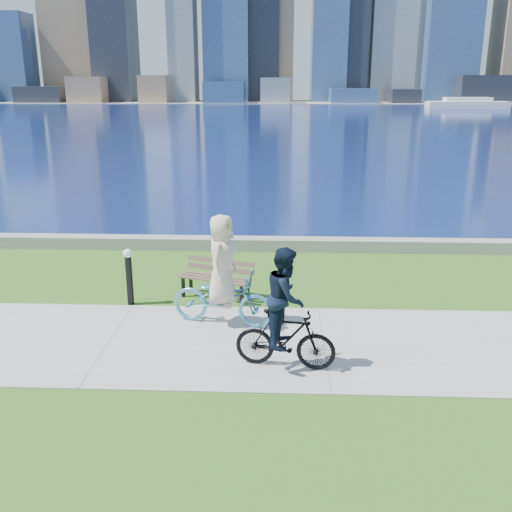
{
  "coord_description": "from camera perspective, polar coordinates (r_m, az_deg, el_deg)",
  "views": [
    {
      "loc": [
        -0.83,
        -9.62,
        4.67
      ],
      "look_at": [
        -1.33,
        1.99,
        1.1
      ],
      "focal_mm": 40.0,
      "sensor_mm": 36.0,
      "label": 1
    }
  ],
  "objects": [
    {
      "name": "ground",
      "position": [
        10.73,
        6.76,
        -8.87
      ],
      "size": [
        320.0,
        320.0,
        0.0
      ],
      "primitive_type": "plane",
      "color": "#2B5616",
      "rests_on": "ground"
    },
    {
      "name": "concrete_path",
      "position": [
        10.72,
        6.76,
        -8.82
      ],
      "size": [
        80.0,
        3.5,
        0.02
      ],
      "primitive_type": "cube",
      "color": "#9A9995",
      "rests_on": "ground"
    },
    {
      "name": "seawall",
      "position": [
        16.47,
        5.27,
        1.16
      ],
      "size": [
        90.0,
        0.5,
        0.35
      ],
      "primitive_type": "cube",
      "color": "gray",
      "rests_on": "ground"
    },
    {
      "name": "bay_water",
      "position": [
        81.76,
        3.13,
        13.78
      ],
      "size": [
        320.0,
        131.0,
        0.01
      ],
      "primitive_type": "cube",
      "color": "#0B184A",
      "rests_on": "ground"
    },
    {
      "name": "far_shore",
      "position": [
        139.7,
        2.9,
        15.17
      ],
      "size": [
        320.0,
        30.0,
        0.12
      ],
      "primitive_type": "cube",
      "color": "gray",
      "rests_on": "ground"
    },
    {
      "name": "ferry_far",
      "position": [
        112.46,
        20.36,
        14.08
      ],
      "size": [
        14.13,
        4.04,
        1.92
      ],
      "color": "silver",
      "rests_on": "ground"
    },
    {
      "name": "park_bench",
      "position": [
        12.79,
        -3.94,
        -1.92
      ],
      "size": [
        1.72,
        1.06,
        0.84
      ],
      "rotation": [
        0.0,
        0.0,
        -0.33
      ],
      "color": "black",
      "rests_on": "ground"
    },
    {
      "name": "bollard_lamp",
      "position": [
        12.57,
        -12.59,
        -1.66
      ],
      "size": [
        0.2,
        0.2,
        1.26
      ],
      "color": "black",
      "rests_on": "ground"
    },
    {
      "name": "cyclist_woman",
      "position": [
        11.22,
        -3.38,
        -2.85
      ],
      "size": [
        1.17,
        2.18,
        2.24
      ],
      "rotation": [
        0.0,
        0.0,
        1.34
      ],
      "color": "#4E9BBE",
      "rests_on": "ground"
    },
    {
      "name": "cyclist_man",
      "position": [
        9.51,
        2.97,
        -6.26
      ],
      "size": [
        0.77,
        1.76,
        2.11
      ],
      "rotation": [
        0.0,
        0.0,
        1.4
      ],
      "color": "black",
      "rests_on": "ground"
    }
  ]
}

